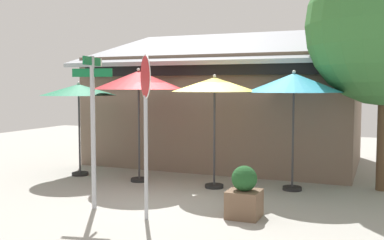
% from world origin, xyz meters
% --- Properties ---
extents(ground_plane, '(28.00, 28.00, 0.10)m').
position_xyz_m(ground_plane, '(0.00, 0.00, -0.05)').
color(ground_plane, '#9E9B93').
extents(cafe_building, '(8.37, 5.41, 4.38)m').
position_xyz_m(cafe_building, '(-0.48, 5.01, 1.73)').
color(cafe_building, '#705B4C').
rests_on(cafe_building, ground).
extents(street_sign_post, '(0.80, 0.86, 2.99)m').
position_xyz_m(street_sign_post, '(-1.13, -1.45, 1.82)').
color(street_sign_post, '#A8AAB2').
rests_on(street_sign_post, ground).
extents(stop_sign, '(0.52, 0.60, 2.97)m').
position_xyz_m(stop_sign, '(0.17, -1.71, 2.08)').
color(stop_sign, '#A8AAB2').
rests_on(stop_sign, ground).
extents(patio_umbrella_forest_green_left, '(2.01, 2.01, 2.54)m').
position_xyz_m(patio_umbrella_forest_green_left, '(-3.45, 1.24, 2.28)').
color(patio_umbrella_forest_green_left, black).
rests_on(patio_umbrella_forest_green_left, ground).
extents(patio_umbrella_crimson_center, '(2.28, 2.28, 2.86)m').
position_xyz_m(patio_umbrella_crimson_center, '(-1.57, 1.15, 2.54)').
color(patio_umbrella_crimson_center, black).
rests_on(patio_umbrella_crimson_center, ground).
extents(patio_umbrella_mustard_right, '(2.01, 2.01, 2.69)m').
position_xyz_m(patio_umbrella_mustard_right, '(0.43, 1.19, 2.42)').
color(patio_umbrella_mustard_right, black).
rests_on(patio_umbrella_mustard_right, ground).
extents(patio_umbrella_teal_far_right, '(2.20, 2.20, 2.78)m').
position_xyz_m(patio_umbrella_teal_far_right, '(2.19, 1.65, 2.47)').
color(patio_umbrella_teal_far_right, black).
rests_on(patio_umbrella_teal_far_right, ground).
extents(sidewalk_planter, '(0.59, 0.59, 0.96)m').
position_xyz_m(sidewalk_planter, '(1.77, -0.91, 0.43)').
color(sidewalk_planter, brown).
rests_on(sidewalk_planter, ground).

